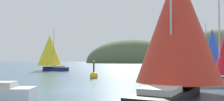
# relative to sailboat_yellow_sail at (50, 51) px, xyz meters

# --- Properties ---
(ground_plane) EXTENTS (360.00, 360.00, 0.00)m
(ground_plane) POSITION_rel_sailboat_yellow_sail_xyz_m (12.99, -33.28, -4.23)
(ground_plane) COLOR #426075
(headland_right) EXTENTS (75.17, 44.00, 40.51)m
(headland_right) POSITION_rel_sailboat_yellow_sail_xyz_m (72.99, 101.72, -4.23)
(headland_right) COLOR #5B6647
(headland_right) RESTS_ON ground_plane
(headland_center) EXTENTS (57.10, 44.00, 29.04)m
(headland_center) POSITION_rel_sailboat_yellow_sail_xyz_m (17.99, 101.72, -4.23)
(headland_center) COLOR #4C5B3D
(headland_center) RESTS_ON ground_plane
(sailboat_yellow_sail) EXTENTS (8.78, 7.91, 8.96)m
(sailboat_yellow_sail) POSITION_rel_sailboat_yellow_sail_xyz_m (0.00, 0.00, 0.00)
(sailboat_yellow_sail) COLOR #191E4C
(sailboat_yellow_sail) RESTS_ON ground_plane
(sailboat_scarlet_sail) EXTENTS (8.30, 11.02, 10.45)m
(sailboat_scarlet_sail) POSITION_rel_sailboat_yellow_sail_xyz_m (21.59, -35.27, 0.80)
(sailboat_scarlet_sail) COLOR black
(sailboat_scarlet_sail) RESTS_ON ground_plane
(sailboat_blue_spinnaker) EXTENTS (8.91, 5.80, 10.22)m
(sailboat_blue_spinnaker) POSITION_rel_sailboat_yellow_sail_xyz_m (35.28, 1.34, 0.54)
(sailboat_blue_spinnaker) COLOR #191E4C
(sailboat_blue_spinnaker) RESTS_ON ground_plane
(channel_buoy) EXTENTS (1.10, 1.10, 2.64)m
(channel_buoy) POSITION_rel_sailboat_yellow_sail_xyz_m (13.10, -21.04, -3.86)
(channel_buoy) COLOR gold
(channel_buoy) RESTS_ON ground_plane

